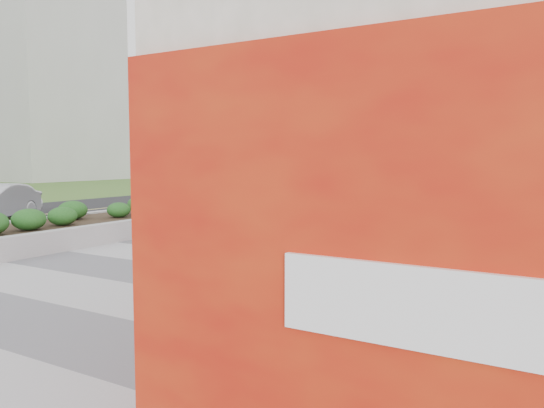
{
  "coord_description": "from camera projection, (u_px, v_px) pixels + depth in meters",
  "views": [
    {
      "loc": [
        6.82,
        -5.83,
        2.29
      ],
      "look_at": [
        -0.13,
        5.86,
        1.1
      ],
      "focal_mm": 35.0,
      "sensor_mm": 36.0,
      "label": 1
    }
  ],
  "objects": [
    {
      "name": "ground",
      "position": [
        96.0,
        298.0,
        8.67
      ],
      "size": [
        160.0,
        160.0,
        0.0
      ],
      "primitive_type": "plane",
      "color": "gray",
      "rests_on": "ground"
    },
    {
      "name": "walkway",
      "position": [
        208.0,
        266.0,
        11.24
      ],
      "size": [
        8.0,
        36.0,
        0.01
      ],
      "primitive_type": "cube",
      "color": "#A8A8AD",
      "rests_on": "ground"
    },
    {
      "name": "planter",
      "position": [
        150.0,
        215.0,
        17.43
      ],
      "size": [
        3.0,
        18.0,
        0.9
      ],
      "color": "#9E9EA0",
      "rests_on": "ground"
    },
    {
      "name": "street",
      "position": [
        27.0,
        216.0,
        20.77
      ],
      "size": [
        10.0,
        40.0,
        0.0
      ],
      "primitive_type": "cube",
      "color": "black",
      "rests_on": "ground"
    },
    {
      "name": "traffic_signal_near",
      "position": [
        269.0,
        149.0,
        27.09
      ],
      "size": [
        0.33,
        0.28,
        4.2
      ],
      "color": "black",
      "rests_on": "ground"
    },
    {
      "name": "traffic_signal_far",
      "position": [
        132.0,
        150.0,
        31.35
      ],
      "size": [
        0.33,
        0.28,
        4.2
      ],
      "color": "black",
      "rests_on": "ground"
    },
    {
      "name": "distant_bldg_west_a",
      "position": [
        26.0,
        76.0,
        56.31
      ],
      "size": [
        18.0,
        12.0,
        22.0
      ],
      "primitive_type": "cube",
      "color": "#ADAAA3",
      "rests_on": "ground"
    },
    {
      "name": "distant_bldg_north_l",
      "position": [
        465.0,
        86.0,
        57.44
      ],
      "size": [
        16.0,
        12.0,
        20.0
      ],
      "primitive_type": "cube",
      "color": "#ADAAA3",
      "rests_on": "ground"
    },
    {
      "name": "manhole_cover",
      "position": [
        228.0,
        268.0,
        10.98
      ],
      "size": [
        0.44,
        0.44,
        0.01
      ],
      "primitive_type": "cylinder",
      "color": "#595654",
      "rests_on": "ground"
    },
    {
      "name": "skateboarder",
      "position": [
        277.0,
        219.0,
        12.89
      ],
      "size": [
        0.62,
        0.75,
        1.59
      ],
      "rotation": [
        0.0,
        0.0,
        0.3
      ],
      "color": "beige",
      "rests_on": "ground"
    },
    {
      "name": "car_dark",
      "position": [
        277.0,
        183.0,
        32.14
      ],
      "size": [
        3.74,
        5.62,
        1.51
      ],
      "primitive_type": "imported",
      "rotation": [
        0.0,
        0.0,
        0.34
      ],
      "color": "black",
      "rests_on": "ground"
    }
  ]
}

